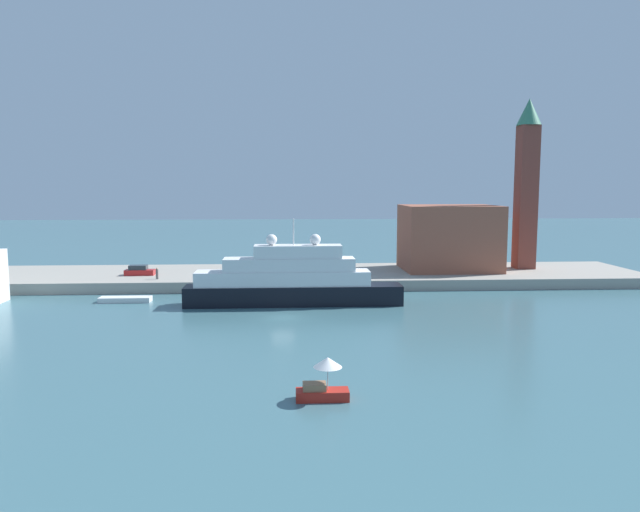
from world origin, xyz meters
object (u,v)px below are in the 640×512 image
at_px(small_motorboat, 323,382).
at_px(person_figure, 157,274).
at_px(bell_tower, 527,178).
at_px(mooring_bollard, 339,277).
at_px(work_barge, 125,299).
at_px(large_yacht, 291,281).
at_px(harbor_building, 449,238).
at_px(parked_car, 139,271).

distance_m(small_motorboat, person_figure, 50.04).
xyz_separation_m(bell_tower, mooring_bollard, (-30.64, -9.84, -14.17)).
distance_m(small_motorboat, work_barge, 43.28).
distance_m(large_yacht, bell_tower, 44.58).
bearing_deg(person_figure, mooring_bollard, -3.57).
bearing_deg(harbor_building, large_yacht, -142.75).
relative_size(large_yacht, small_motorboat, 7.34).
bearing_deg(large_yacht, small_motorboat, -86.62).
xyz_separation_m(parked_car, person_figure, (3.48, -4.16, 0.13)).
bearing_deg(small_motorboat, large_yacht, 93.38).
bearing_deg(person_figure, parked_car, 129.89).
relative_size(parked_car, mooring_bollard, 6.79).
relative_size(large_yacht, mooring_bollard, 42.52).
distance_m(large_yacht, harbor_building, 31.85).
xyz_separation_m(harbor_building, bell_tower, (12.46, 0.83, 9.41)).
distance_m(parked_car, mooring_bollard, 29.95).
xyz_separation_m(large_yacht, work_barge, (-21.10, 2.89, -2.64)).
relative_size(harbor_building, mooring_bollard, 22.93).
height_order(work_barge, harbor_building, harbor_building).
bearing_deg(large_yacht, mooring_bollard, 55.35).
xyz_separation_m(large_yacht, bell_tower, (37.65, 19.98, 13.07)).
height_order(bell_tower, person_figure, bell_tower).
xyz_separation_m(person_figure, mooring_bollard, (25.90, -1.62, -0.45)).
relative_size(work_barge, parked_car, 1.50).
bearing_deg(bell_tower, work_barge, -163.78).
xyz_separation_m(small_motorboat, parked_car, (-24.36, 49.63, 0.88)).
relative_size(work_barge, person_figure, 3.89).
height_order(parked_car, mooring_bollard, parked_car).
distance_m(harbor_building, person_figure, 44.90).
bearing_deg(small_motorboat, person_figure, 114.67).
relative_size(bell_tower, parked_car, 6.22).
bearing_deg(large_yacht, person_figure, 148.10).
bearing_deg(bell_tower, small_motorboat, -123.59).
xyz_separation_m(large_yacht, person_figure, (-18.89, 11.76, -0.65)).
relative_size(small_motorboat, harbor_building, 0.25).
bearing_deg(parked_car, harbor_building, 3.89).
bearing_deg(person_figure, large_yacht, -31.90).
bearing_deg(work_barge, parked_car, 95.58).
bearing_deg(person_figure, work_barge, -103.97).
bearing_deg(large_yacht, bell_tower, 27.96).
relative_size(small_motorboat, bell_tower, 0.14).
height_order(large_yacht, harbor_building, harbor_building).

